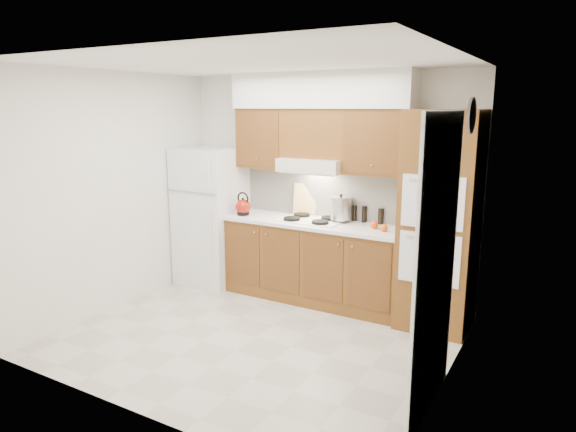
{
  "coord_description": "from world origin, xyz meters",
  "views": [
    {
      "loc": [
        2.61,
        -3.9,
        2.22
      ],
      "look_at": [
        0.11,
        0.45,
        1.15
      ],
      "focal_mm": 32.0,
      "sensor_mm": 36.0,
      "label": 1
    }
  ],
  "objects_px": {
    "kettle": "(243,207)",
    "stock_pot": "(341,208)",
    "oven_cabinet": "(440,222)",
    "fridge": "(212,216)"
  },
  "relations": [
    {
      "from": "oven_cabinet",
      "to": "kettle",
      "type": "relative_size",
      "value": 11.93
    },
    {
      "from": "kettle",
      "to": "stock_pot",
      "type": "xyz_separation_m",
      "value": [
        1.16,
        0.26,
        0.05
      ]
    },
    {
      "from": "oven_cabinet",
      "to": "kettle",
      "type": "xyz_separation_m",
      "value": [
        -2.31,
        -0.1,
        -0.06
      ]
    },
    {
      "from": "stock_pot",
      "to": "fridge",
      "type": "bearing_deg",
      "value": -173.58
    },
    {
      "from": "kettle",
      "to": "oven_cabinet",
      "type": "bearing_deg",
      "value": -7.5
    },
    {
      "from": "fridge",
      "to": "oven_cabinet",
      "type": "bearing_deg",
      "value": 0.7
    },
    {
      "from": "fridge",
      "to": "stock_pot",
      "type": "xyz_separation_m",
      "value": [
        1.7,
        0.19,
        0.24
      ]
    },
    {
      "from": "oven_cabinet",
      "to": "stock_pot",
      "type": "distance_m",
      "value": 1.16
    },
    {
      "from": "kettle",
      "to": "stock_pot",
      "type": "relative_size",
      "value": 0.74
    },
    {
      "from": "oven_cabinet",
      "to": "stock_pot",
      "type": "relative_size",
      "value": 8.79
    }
  ]
}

